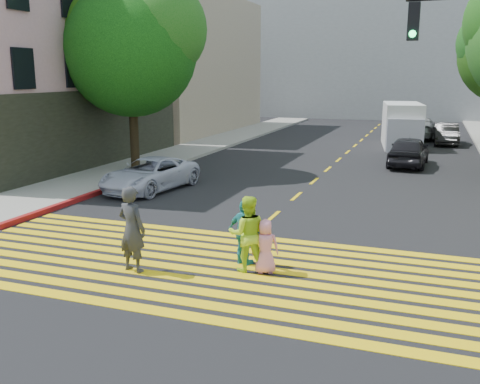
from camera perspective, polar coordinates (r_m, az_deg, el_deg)
The scene contains 17 objects.
ground at distance 11.16m, azimuth -5.31°, elevation -10.18°, with size 120.00×120.00×0.00m, color black.
sidewalk_left at distance 34.14m, azimuth -2.63°, elevation 5.31°, with size 3.00×40.00×0.15m, color gray.
curb_red at distance 19.51m, azimuth -16.30°, elevation -0.54°, with size 0.20×8.00×0.16m, color maroon.
crosswalk at distance 12.25m, azimuth -2.76°, elevation -8.03°, with size 13.40×5.30×0.01m.
lane_line at distance 32.40m, azimuth 11.81°, elevation 4.55°, with size 0.12×34.40×0.01m.
building_left_tan at distance 42.55m, azimuth -9.14°, elevation 13.21°, with size 12.00×16.00×10.00m, color tan.
backdrop_block at distance 57.51m, azimuth 15.84°, elevation 13.65°, with size 30.00×8.00×12.00m, color gray.
tree_left at distance 24.54m, azimuth -11.41°, elevation 15.37°, with size 6.54×6.05×8.38m.
pedestrian_man at distance 11.97m, azimuth -11.45°, elevation -3.92°, with size 0.70×0.46×1.93m, color #333437.
pedestrian_woman at distance 11.79m, azimuth 0.78°, elevation -4.48°, with size 0.83×0.65×1.71m, color #B6E526.
pedestrian_child at distance 11.75m, azimuth 2.73°, elevation -5.81°, with size 0.59×0.39×1.21m, color pink.
pedestrian_extra at distance 12.20m, azimuth 0.51°, elevation -4.35°, with size 0.89×0.37×1.52m, color teal.
white_sedan at distance 20.44m, azimuth -9.57°, elevation 1.88°, with size 2.01×4.37×1.21m, color silver.
dark_car_near at distance 26.79m, azimuth 17.53°, elevation 4.19°, with size 1.70×4.23×1.44m, color black.
silver_car at distance 38.90m, azimuth 18.69°, elevation 6.50°, with size 2.02×4.97×1.44m, color #A4A4A4.
dark_car_parked at distance 36.06m, azimuth 21.12°, elevation 5.81°, with size 1.40×4.00×1.32m, color black.
white_van at distance 33.79m, azimuth 16.90°, elevation 6.70°, with size 2.76×5.76×2.61m.
Camera 1 is at (4.44, -9.31, 4.27)m, focal length 40.00 mm.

